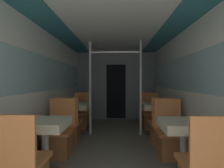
% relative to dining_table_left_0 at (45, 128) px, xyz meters
% --- Properties ---
extents(wall_left, '(0.05, 6.57, 2.24)m').
position_rel_dining_table_left_0_xyz_m(wall_left, '(-0.38, 1.08, 0.53)').
color(wall_left, silver).
rests_on(wall_left, ground_plane).
extents(wall_right, '(0.05, 6.57, 2.24)m').
position_rel_dining_table_left_0_xyz_m(wall_right, '(2.28, 1.08, 0.53)').
color(wall_right, silver).
rests_on(wall_right, ground_plane).
extents(ceiling_panel, '(2.66, 6.57, 0.07)m').
position_rel_dining_table_left_0_xyz_m(ceiling_panel, '(0.95, 1.08, 1.65)').
color(ceiling_panel, silver).
rests_on(ceiling_panel, wall_left).
extents(bulkhead_far, '(2.61, 0.09, 2.24)m').
position_rel_dining_table_left_0_xyz_m(bulkhead_far, '(0.95, 3.47, 0.49)').
color(bulkhead_far, slate).
rests_on(bulkhead_far, ground_plane).
extents(dining_table_left_0, '(0.60, 0.60, 0.74)m').
position_rel_dining_table_left_0_xyz_m(dining_table_left_0, '(0.00, 0.00, 0.00)').
color(dining_table_left_0, '#4C4C51').
rests_on(dining_table_left_0, ground_plane).
extents(chair_left_far_0, '(0.47, 0.47, 0.96)m').
position_rel_dining_table_left_0_xyz_m(chair_left_far_0, '(0.00, 0.58, -0.34)').
color(chair_left_far_0, '#9C5B31').
rests_on(chair_left_far_0, ground_plane).
extents(dining_table_left_1, '(0.60, 0.60, 0.74)m').
position_rel_dining_table_left_0_xyz_m(dining_table_left_1, '(0.00, 1.78, 0.00)').
color(dining_table_left_1, '#4C4C51').
rests_on(dining_table_left_1, ground_plane).
extents(chair_left_near_1, '(0.47, 0.47, 0.96)m').
position_rel_dining_table_left_0_xyz_m(chair_left_near_1, '(0.00, 1.20, -0.34)').
color(chair_left_near_1, '#9C5B31').
rests_on(chair_left_near_1, ground_plane).
extents(chair_left_far_1, '(0.47, 0.47, 0.96)m').
position_rel_dining_table_left_0_xyz_m(chair_left_far_1, '(0.00, 2.36, -0.34)').
color(chair_left_far_1, '#9C5B31').
rests_on(chair_left_far_1, ground_plane).
extents(support_pole_left_1, '(0.06, 0.06, 2.24)m').
position_rel_dining_table_left_0_xyz_m(support_pole_left_1, '(0.35, 1.78, 0.49)').
color(support_pole_left_1, silver).
rests_on(support_pole_left_1, ground_plane).
extents(dining_table_right_0, '(0.60, 0.60, 0.74)m').
position_rel_dining_table_left_0_xyz_m(dining_table_right_0, '(1.90, 0.00, 0.00)').
color(dining_table_right_0, '#4C4C51').
rests_on(dining_table_right_0, ground_plane).
extents(chair_right_far_0, '(0.47, 0.47, 0.96)m').
position_rel_dining_table_left_0_xyz_m(chair_right_far_0, '(1.90, 0.58, -0.34)').
color(chair_right_far_0, '#9C5B31').
rests_on(chair_right_far_0, ground_plane).
extents(dining_table_right_1, '(0.60, 0.60, 0.74)m').
position_rel_dining_table_left_0_xyz_m(dining_table_right_1, '(1.90, 1.78, 0.00)').
color(dining_table_right_1, '#4C4C51').
rests_on(dining_table_right_1, ground_plane).
extents(chair_right_near_1, '(0.47, 0.47, 0.96)m').
position_rel_dining_table_left_0_xyz_m(chair_right_near_1, '(1.90, 1.20, -0.34)').
color(chair_right_near_1, '#9C5B31').
rests_on(chair_right_near_1, ground_plane).
extents(chair_right_far_1, '(0.47, 0.47, 0.96)m').
position_rel_dining_table_left_0_xyz_m(chair_right_far_1, '(1.90, 2.36, -0.34)').
color(chair_right_far_1, '#9C5B31').
rests_on(chair_right_far_1, ground_plane).
extents(support_pole_right_1, '(0.06, 0.06, 2.24)m').
position_rel_dining_table_left_0_xyz_m(support_pole_right_1, '(1.56, 1.78, 0.49)').
color(support_pole_right_1, silver).
rests_on(support_pole_right_1, ground_plane).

